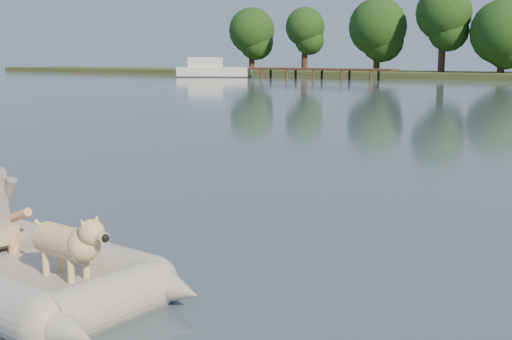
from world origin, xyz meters
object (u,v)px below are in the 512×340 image
Objects in this scene: dinghy at (18,229)px; dock at (309,73)px; cabin_cruiser at (214,67)px; dog at (65,247)px.

dock is at bearing 120.30° from dinghy.
dinghy is 63.06m from cabin_cruiser.
dinghy is 0.63m from dog.
dock is at bearing -16.95° from cabin_cruiser.
dock reaches higher than dog.
cabin_cruiser is (-36.59, 51.36, 0.47)m from dinghy.
dinghy is (25.92, -52.72, 0.05)m from dock.
dog is (0.63, 0.00, -0.07)m from dinghy.
cabin_cruiser is at bearing -172.77° from dock.
dog is at bearing -63.27° from dock.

